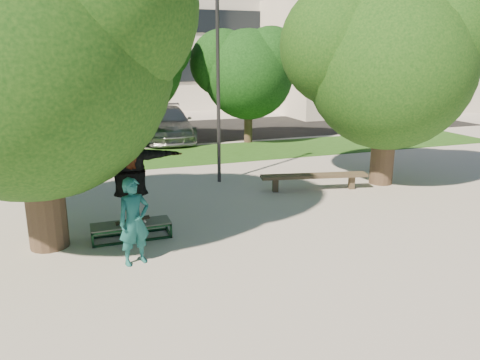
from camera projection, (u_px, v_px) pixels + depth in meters
name	position (u px, v px, depth m)	size (l,w,h in m)	color
ground	(242.00, 238.00, 10.91)	(120.00, 120.00, 0.00)	#ABA59E
grass_strip	(188.00, 155.00, 19.86)	(30.00, 4.00, 0.02)	#1E4112
asphalt_strip	(142.00, 133.00, 25.45)	(40.00, 8.00, 0.01)	black
tree_left	(22.00, 40.00, 9.35)	(6.96, 5.95, 7.12)	#38281E
tree_right	(386.00, 56.00, 14.58)	(6.24, 5.33, 6.51)	#38281E
bg_tree_mid	(125.00, 58.00, 20.49)	(5.76, 4.92, 6.24)	#38281E
bg_tree_right	(247.00, 69.00, 21.96)	(5.04, 4.31, 5.43)	#38281E
lamppost	(218.00, 87.00, 14.96)	(0.25, 0.15, 6.11)	#2D2D30
office_building	(82.00, 5.00, 37.24)	(30.00, 14.12, 16.00)	beige
side_building	(365.00, 57.00, 35.73)	(15.00, 10.00, 8.00)	beige
grind_box	(131.00, 231.00, 10.86)	(1.80, 0.60, 0.38)	#10311C
skater_rig	(130.00, 179.00, 10.55)	(2.40, 0.72, 2.02)	white
bystander	(134.00, 221.00, 9.39)	(0.66, 0.43, 1.81)	#175756
bench	(314.00, 177.00, 14.66)	(3.39, 1.15, 0.52)	#493D2C
car_dark	(48.00, 124.00, 24.19)	(1.42, 4.06, 1.34)	black
car_grey	(144.00, 121.00, 24.81)	(2.51, 5.45, 1.51)	#525256
car_silver_b	(167.00, 123.00, 23.39)	(2.27, 5.59, 1.62)	#A2A2A7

